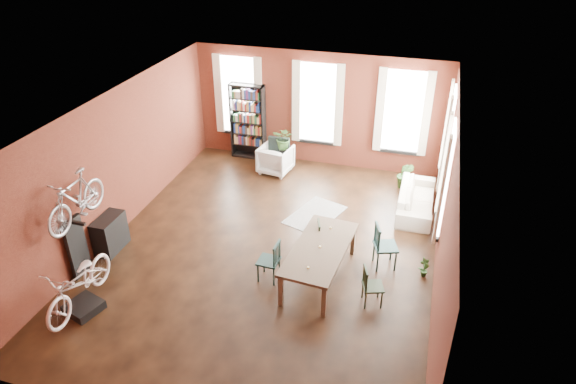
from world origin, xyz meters
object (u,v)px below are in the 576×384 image
at_px(white_armchair, 276,158).
at_px(cream_sofa, 417,195).
at_px(console_table, 110,234).
at_px(bicycle_floor, 74,263).
at_px(bike_trainer, 84,307).
at_px(dining_chair_d, 386,246).
at_px(dining_chair_b, 310,240).
at_px(dining_chair_c, 373,286).
at_px(dining_table, 319,263).
at_px(bookshelf, 248,122).
at_px(plant_stand, 284,158).
at_px(dining_chair_a, 269,261).

distance_m(white_armchair, cream_sofa, 4.02).
distance_m(console_table, bicycle_floor, 2.06).
bearing_deg(bike_trainer, console_table, 107.50).
xyz_separation_m(dining_chair_d, bike_trainer, (-5.18, -2.91, -0.41)).
distance_m(bike_trainer, console_table, 1.96).
bearing_deg(dining_chair_b, dining_chair_c, 35.77).
height_order(dining_chair_b, white_armchair, dining_chair_b).
height_order(dining_table, bookshelf, bookshelf).
height_order(cream_sofa, console_table, cream_sofa).
bearing_deg(white_armchair, console_table, 71.14).
bearing_deg(plant_stand, dining_chair_d, -48.78).
xyz_separation_m(white_armchair, bike_trainer, (-1.75, -6.32, -0.34)).
bearing_deg(dining_chair_b, bike_trainer, -69.77).
bearing_deg(dining_table, dining_chair_a, -157.55).
relative_size(cream_sofa, bike_trainer, 3.62).
bearing_deg(dining_chair_d, bike_trainer, 99.55).
xyz_separation_m(dining_chair_b, bicycle_floor, (-3.59, -2.80, 0.68)).
height_order(dining_chair_c, console_table, dining_chair_c).
height_order(dining_chair_c, dining_chair_d, dining_chair_d).
distance_m(dining_chair_c, bike_trainer, 5.38).
distance_m(cream_sofa, plant_stand, 3.97).
bearing_deg(dining_chair_b, console_table, -94.70).
distance_m(dining_chair_d, white_armchair, 4.84).
relative_size(dining_table, white_armchair, 2.59).
xyz_separation_m(dining_chair_c, bike_trainer, (-5.10, -1.71, -0.32)).
distance_m(dining_chair_a, dining_chair_b, 1.14).
xyz_separation_m(bookshelf, cream_sofa, (4.95, -1.70, -0.69)).
bearing_deg(console_table, bookshelf, 76.17).
height_order(bookshelf, bike_trainer, bookshelf).
relative_size(white_armchair, console_table, 1.06).
relative_size(dining_table, console_table, 2.75).
bearing_deg(bike_trainer, bookshelf, 84.35).
bearing_deg(dining_chair_b, plant_stand, -173.41).
distance_m(dining_table, dining_chair_b, 0.74).
xyz_separation_m(dining_table, dining_chair_b, (-0.35, 0.65, 0.05)).
distance_m(bookshelf, white_armchair, 1.44).
relative_size(white_armchair, bike_trainer, 1.48).
bearing_deg(white_armchair, dining_table, 126.70).
height_order(dining_chair_b, bicycle_floor, bicycle_floor).
height_order(white_armchair, bicycle_floor, bicycle_floor).
bearing_deg(bookshelf, dining_chair_c, -50.53).
height_order(dining_chair_b, cream_sofa, dining_chair_b).
height_order(dining_table, dining_chair_b, dining_chair_b).
relative_size(white_armchair, plant_stand, 1.43).
bearing_deg(bicycle_floor, white_armchair, 73.28).
relative_size(bookshelf, console_table, 2.75).
bearing_deg(bicycle_floor, dining_chair_d, 27.91).
bearing_deg(plant_stand, cream_sofa, -19.20).
distance_m(dining_chair_d, plant_stand, 4.98).
bearing_deg(bookshelf, dining_chair_b, -55.42).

